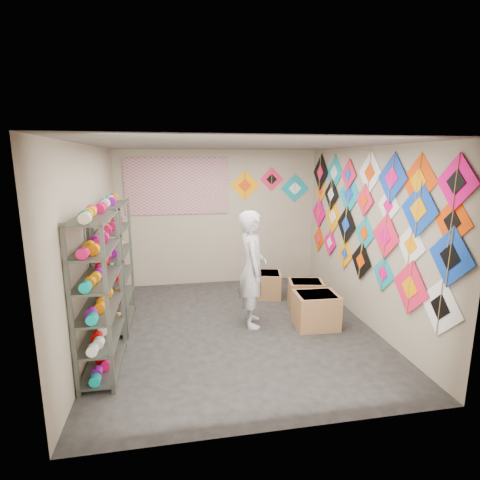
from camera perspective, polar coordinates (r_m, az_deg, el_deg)
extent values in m
plane|color=black|center=(5.84, -0.46, -13.22)|extent=(4.50, 4.50, 0.00)
plane|color=tan|center=(7.60, -3.35, 3.36)|extent=(4.00, 0.00, 4.00)
plane|color=tan|center=(3.29, 6.21, -8.35)|extent=(4.00, 0.00, 4.00)
plane|color=tan|center=(5.45, -21.70, -0.95)|extent=(0.00, 4.50, 4.50)
plane|color=tan|center=(6.07, 18.49, 0.54)|extent=(0.00, 4.50, 4.50)
plane|color=slate|center=(5.29, -0.51, 14.28)|extent=(4.50, 4.50, 0.00)
cube|color=#4C5147|center=(4.71, -20.68, -7.91)|extent=(0.40, 1.10, 1.90)
cube|color=#4C5147|center=(5.93, -18.48, -3.68)|extent=(0.40, 1.10, 1.90)
cylinder|color=#E00A51|center=(4.23, -21.92, -8.88)|extent=(0.12, 0.10, 0.12)
cylinder|color=#FF7B00|center=(4.41, -21.43, -8.00)|extent=(0.12, 0.10, 0.12)
cylinder|color=orange|center=(4.59, -20.98, -7.19)|extent=(0.12, 0.10, 0.12)
cylinder|color=white|center=(4.77, -20.56, -6.45)|extent=(0.12, 0.10, 0.12)
cylinder|color=red|center=(4.95, -20.17, -5.75)|extent=(0.12, 0.10, 0.12)
cylinder|color=#920F98|center=(5.13, -19.82, -5.11)|extent=(0.12, 0.10, 0.12)
cylinder|color=beige|center=(5.45, -19.24, -4.07)|extent=(0.12, 0.10, 0.12)
cylinder|color=#059E96|center=(5.63, -18.95, -3.53)|extent=(0.12, 0.10, 0.12)
cylinder|color=#E00A51|center=(5.82, -18.68, -3.03)|extent=(0.12, 0.10, 0.12)
cylinder|color=#FF7B00|center=(6.00, -18.42, -2.56)|extent=(0.12, 0.10, 0.12)
cylinder|color=orange|center=(6.18, -18.18, -2.12)|extent=(0.12, 0.10, 0.12)
cylinder|color=white|center=(6.37, -17.95, -1.70)|extent=(0.12, 0.10, 0.12)
cube|color=white|center=(4.76, 28.26, -8.99)|extent=(0.01, 0.70, 0.70)
cube|color=#F61A43|center=(5.13, 24.49, -6.61)|extent=(0.01, 0.71, 0.71)
cube|color=#0F8EA1|center=(5.65, 20.98, -4.78)|extent=(0.03, 0.53, 0.53)
cube|color=black|center=(6.15, 17.95, -3.03)|extent=(0.02, 0.61, 0.61)
cube|color=#FF9600|center=(6.67, 15.71, -2.01)|extent=(0.03, 0.54, 0.54)
cube|color=#FB0074|center=(7.18, 13.52, -0.36)|extent=(0.02, 0.51, 0.51)
cube|color=#EC3D00|center=(7.72, 11.92, 0.16)|extent=(0.02, 0.51, 0.51)
cube|color=#1040B7|center=(4.52, 29.43, -2.27)|extent=(0.02, 0.68, 0.68)
cube|color=white|center=(5.08, 24.61, -0.69)|extent=(0.03, 0.57, 0.57)
cube|color=#F61A43|center=(5.51, 21.29, 0.56)|extent=(0.01, 0.65, 0.65)
cube|color=#0F8EA1|center=(6.05, 18.44, 1.01)|extent=(0.03, 0.58, 0.58)
cube|color=black|center=(6.55, 15.86, 2.27)|extent=(0.02, 0.66, 0.66)
cube|color=#FF9600|center=(7.07, 13.98, 3.48)|extent=(0.03, 0.65, 0.65)
cube|color=#FB0074|center=(7.65, 11.90, 4.09)|extent=(0.01, 0.62, 0.62)
cube|color=#EC3D00|center=(4.51, 29.68, 2.44)|extent=(0.04, 0.56, 0.56)
cube|color=#1040B7|center=(4.91, 25.62, 4.21)|extent=(0.03, 0.69, 0.69)
cube|color=white|center=(5.47, 21.70, 4.92)|extent=(0.01, 0.53, 0.53)
cube|color=#F61A43|center=(6.00, 18.43, 5.77)|extent=(0.01, 0.51, 0.51)
cube|color=#0F8EA1|center=(6.49, 16.28, 6.72)|extent=(0.04, 0.72, 0.72)
cube|color=black|center=(7.09, 13.73, 6.78)|extent=(0.02, 0.60, 0.60)
cube|color=#FF9600|center=(7.60, 12.19, 7.34)|extent=(0.03, 0.52, 0.52)
cube|color=#FB0074|center=(4.45, 30.14, 7.64)|extent=(0.02, 0.61, 0.61)
cube|color=#EC3D00|center=(4.96, 25.59, 8.17)|extent=(0.04, 0.67, 0.67)
cube|color=#1040B7|center=(5.39, 22.16, 8.77)|extent=(0.04, 0.68, 0.68)
cube|color=white|center=(5.92, 19.20, 9.69)|extent=(0.01, 0.65, 0.65)
cube|color=#F61A43|center=(6.49, 16.18, 9.55)|extent=(0.02, 0.54, 0.54)
cube|color=#0F8EA1|center=(7.03, 14.19, 9.92)|extent=(0.02, 0.66, 0.66)
cube|color=black|center=(7.58, 12.16, 10.03)|extent=(0.02, 0.71, 0.71)
cube|color=#FF9600|center=(7.60, 0.76, 8.32)|extent=(0.61, 0.02, 0.61)
cube|color=#F61A43|center=(7.72, 4.83, 9.21)|extent=(0.49, 0.02, 0.49)
cube|color=#0F8EA1|center=(7.87, 8.36, 7.79)|extent=(0.60, 0.02, 0.60)
cube|color=#774BA4|center=(7.46, -9.57, 8.08)|extent=(2.00, 0.01, 1.10)
imported|color=silver|center=(5.67, 1.90, -4.43)|extent=(0.75, 0.58, 1.78)
cube|color=#9F7145|center=(5.90, 11.49, -10.45)|extent=(0.65, 0.55, 0.53)
cube|color=#9F7145|center=(6.61, 9.97, -8.14)|extent=(0.65, 0.57, 0.47)
cube|color=#9F7145|center=(7.03, 4.20, -6.78)|extent=(0.58, 0.62, 0.46)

